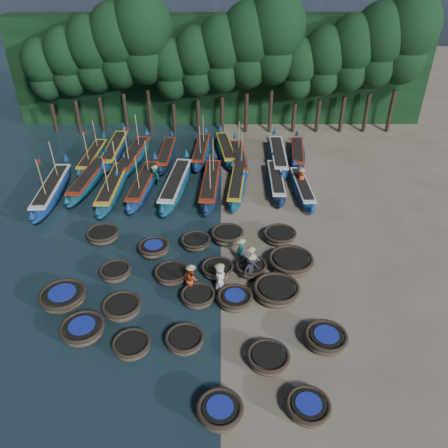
{
  "coord_description": "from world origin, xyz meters",
  "views": [
    {
      "loc": [
        0.07,
        -20.61,
        15.86
      ],
      "look_at": [
        0.19,
        1.56,
        1.3
      ],
      "focal_mm": 35.0,
      "sensor_mm": 36.0,
      "label": 1
    }
  ],
  "objects_px": {
    "coracle_4": "(308,407)",
    "long_boat_4": "(176,184)",
    "coracle_18": "(251,268)",
    "coracle_22": "(196,242)",
    "long_boat_15": "(239,159)",
    "coracle_15": "(115,272)",
    "coracle_5": "(83,330)",
    "long_boat_0": "(52,190)",
    "long_boat_1": "(89,179)",
    "fisherman_3": "(251,268)",
    "coracle_20": "(103,235)",
    "long_boat_2": "(113,187)",
    "coracle_10": "(63,297)",
    "coracle_7": "(185,340)",
    "fisherman_6": "(301,179)",
    "coracle_19": "(291,262)",
    "fisherman_5": "(155,176)",
    "long_boat_6": "(237,186)",
    "long_boat_3": "(143,185)",
    "coracle_11": "(122,308)",
    "long_boat_14": "(226,150)",
    "long_boat_7": "(276,181)",
    "coracle_23": "(228,235)",
    "coracle_3": "(220,411)",
    "coracle_9": "(326,339)",
    "coracle_6": "(132,346)",
    "fisherman_1": "(241,250)",
    "long_boat_8": "(302,188)",
    "coracle_17": "(217,269)",
    "coracle_24": "(280,236)",
    "long_boat_16": "(278,156)",
    "long_boat_13": "(201,151)",
    "long_boat_9": "(93,157)",
    "fisherman_2": "(191,279)",
    "long_boat_10": "(115,150)",
    "coracle_21": "(154,248)",
    "coracle_13": "(235,299)",
    "coracle_8": "(268,358)",
    "long_boat_17": "(298,154)"
  },
  "relations": [
    {
      "from": "coracle_18",
      "to": "long_boat_0",
      "type": "xyz_separation_m",
      "value": [
        -13.92,
        8.68,
        0.23
      ]
    },
    {
      "from": "long_boat_13",
      "to": "fisherman_3",
      "type": "xyz_separation_m",
      "value": [
        3.36,
        -16.34,
        0.37
      ]
    },
    {
      "from": "long_boat_4",
      "to": "long_boat_8",
      "type": "xyz_separation_m",
      "value": [
        9.3,
        -0.38,
        -0.13
      ]
    },
    {
      "from": "long_boat_15",
      "to": "coracle_18",
      "type": "bearing_deg",
      "value": -92.27
    },
    {
      "from": "fisherman_3",
      "to": "coracle_20",
      "type": "bearing_deg",
      "value": 115.73
    },
    {
      "from": "long_boat_0",
      "to": "long_boat_1",
      "type": "bearing_deg",
      "value": 35.61
    },
    {
      "from": "long_boat_2",
      "to": "long_boat_17",
      "type": "height_order",
      "value": "long_boat_2"
    },
    {
      "from": "coracle_8",
      "to": "long_boat_17",
      "type": "distance_m",
      "value": 21.97
    },
    {
      "from": "long_boat_0",
      "to": "long_boat_4",
      "type": "height_order",
      "value": "long_boat_0"
    },
    {
      "from": "coracle_18",
      "to": "coracle_17",
      "type": "bearing_deg",
      "value": -176.55
    },
    {
      "from": "coracle_11",
      "to": "coracle_17",
      "type": "bearing_deg",
      "value": 32.76
    },
    {
      "from": "coracle_21",
      "to": "long_boat_9",
      "type": "bearing_deg",
      "value": 117.87
    },
    {
      "from": "coracle_17",
      "to": "coracle_15",
      "type": "bearing_deg",
      "value": -177.15
    },
    {
      "from": "long_boat_2",
      "to": "coracle_5",
      "type": "bearing_deg",
      "value": -83.01
    },
    {
      "from": "fisherman_5",
      "to": "long_boat_6",
      "type": "bearing_deg",
      "value": 46.67
    },
    {
      "from": "long_boat_4",
      "to": "long_boat_15",
      "type": "height_order",
      "value": "long_boat_15"
    },
    {
      "from": "fisherman_6",
      "to": "long_boat_9",
      "type": "bearing_deg",
      "value": 102.19
    },
    {
      "from": "long_boat_3",
      "to": "coracle_11",
      "type": "bearing_deg",
      "value": -81.02
    },
    {
      "from": "coracle_5",
      "to": "fisherman_1",
      "type": "relative_size",
      "value": 1.3
    },
    {
      "from": "long_boat_6",
      "to": "fisherman_1",
      "type": "xyz_separation_m",
      "value": [
        -0.03,
        -8.49,
        0.41
      ]
    },
    {
      "from": "coracle_18",
      "to": "coracle_22",
      "type": "distance_m",
      "value": 4.09
    },
    {
      "from": "long_boat_2",
      "to": "coracle_7",
      "type": "bearing_deg",
      "value": -65.31
    },
    {
      "from": "coracle_4",
      "to": "coracle_19",
      "type": "relative_size",
      "value": 0.77
    },
    {
      "from": "coracle_4",
      "to": "long_boat_14",
      "type": "height_order",
      "value": "long_boat_14"
    },
    {
      "from": "coracle_4",
      "to": "coracle_18",
      "type": "height_order",
      "value": "coracle_4"
    },
    {
      "from": "coracle_10",
      "to": "long_boat_4",
      "type": "height_order",
      "value": "long_boat_4"
    },
    {
      "from": "coracle_20",
      "to": "long_boat_2",
      "type": "xyz_separation_m",
      "value": [
        -0.57,
        5.89,
        0.17
      ]
    },
    {
      "from": "coracle_3",
      "to": "coracle_10",
      "type": "bearing_deg",
      "value": 141.23
    },
    {
      "from": "coracle_10",
      "to": "long_boat_2",
      "type": "bearing_deg",
      "value": 89.1
    },
    {
      "from": "fisherman_2",
      "to": "fisherman_5",
      "type": "bearing_deg",
      "value": -11.84
    },
    {
      "from": "long_boat_7",
      "to": "coracle_23",
      "type": "bearing_deg",
      "value": -116.89
    },
    {
      "from": "long_boat_0",
      "to": "fisherman_6",
      "type": "relative_size",
      "value": 4.84
    },
    {
      "from": "coracle_19",
      "to": "long_boat_10",
      "type": "bearing_deg",
      "value": 130.28
    },
    {
      "from": "coracle_8",
      "to": "long_boat_4",
      "type": "bearing_deg",
      "value": 108.99
    },
    {
      "from": "coracle_21",
      "to": "coracle_17",
      "type": "bearing_deg",
      "value": -26.55
    },
    {
      "from": "coracle_3",
      "to": "coracle_11",
      "type": "height_order",
      "value": "coracle_3"
    },
    {
      "from": "long_boat_3",
      "to": "long_boat_14",
      "type": "bearing_deg",
      "value": 51.39
    },
    {
      "from": "coracle_9",
      "to": "coracle_6",
      "type": "bearing_deg",
      "value": -178.07
    },
    {
      "from": "fisherman_3",
      "to": "coracle_10",
      "type": "bearing_deg",
      "value": 149.3
    },
    {
      "from": "long_boat_9",
      "to": "fisherman_2",
      "type": "xyz_separation_m",
      "value": [
        9.15,
        -16.02,
        0.37
      ]
    },
    {
      "from": "coracle_13",
      "to": "long_boat_1",
      "type": "xyz_separation_m",
      "value": [
        -10.71,
        13.01,
        0.14
      ]
    },
    {
      "from": "coracle_24",
      "to": "long_boat_16",
      "type": "distance_m",
      "value": 11.43
    },
    {
      "from": "coracle_4",
      "to": "long_boat_4",
      "type": "relative_size",
      "value": 0.22
    },
    {
      "from": "coracle_9",
      "to": "long_boat_14",
      "type": "bearing_deg",
      "value": 101.78
    },
    {
      "from": "coracle_21",
      "to": "coracle_10",
      "type": "bearing_deg",
      "value": -134.33
    },
    {
      "from": "coracle_18",
      "to": "fisherman_6",
      "type": "xyz_separation_m",
      "value": [
        4.27,
        9.79,
        0.51
      ]
    },
    {
      "from": "coracle_15",
      "to": "coracle_5",
      "type": "bearing_deg",
      "value": -99.1
    },
    {
      "from": "coracle_17",
      "to": "coracle_8",
      "type": "bearing_deg",
      "value": -69.76
    },
    {
      "from": "coracle_4",
      "to": "coracle_6",
      "type": "relative_size",
      "value": 0.95
    },
    {
      "from": "long_boat_0",
      "to": "fisherman_6",
      "type": "bearing_deg",
      "value": 1.1
    }
  ]
}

